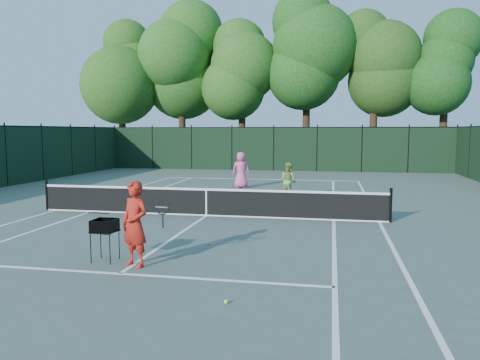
% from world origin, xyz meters
% --- Properties ---
extents(ground, '(90.00, 90.00, 0.00)m').
position_xyz_m(ground, '(0.00, 0.00, 0.00)').
color(ground, '#48574E').
rests_on(ground, ground).
extents(sideline_doubles_left, '(0.10, 23.77, 0.01)m').
position_xyz_m(sideline_doubles_left, '(-5.49, 0.00, 0.00)').
color(sideline_doubles_left, white).
rests_on(sideline_doubles_left, ground).
extents(sideline_doubles_right, '(0.10, 23.77, 0.01)m').
position_xyz_m(sideline_doubles_right, '(5.49, 0.00, 0.00)').
color(sideline_doubles_right, white).
rests_on(sideline_doubles_right, ground).
extents(sideline_singles_left, '(0.10, 23.77, 0.01)m').
position_xyz_m(sideline_singles_left, '(-4.12, 0.00, 0.00)').
color(sideline_singles_left, white).
rests_on(sideline_singles_left, ground).
extents(sideline_singles_right, '(0.10, 23.77, 0.01)m').
position_xyz_m(sideline_singles_right, '(4.12, 0.00, 0.00)').
color(sideline_singles_right, white).
rests_on(sideline_singles_right, ground).
extents(baseline_far, '(10.97, 0.10, 0.01)m').
position_xyz_m(baseline_far, '(0.00, 11.88, 0.00)').
color(baseline_far, white).
rests_on(baseline_far, ground).
extents(service_line_near, '(8.23, 0.10, 0.01)m').
position_xyz_m(service_line_near, '(0.00, -6.40, 0.00)').
color(service_line_near, white).
rests_on(service_line_near, ground).
extents(service_line_far, '(8.23, 0.10, 0.01)m').
position_xyz_m(service_line_far, '(0.00, 6.40, 0.00)').
color(service_line_far, white).
rests_on(service_line_far, ground).
extents(center_service_line, '(0.10, 12.80, 0.01)m').
position_xyz_m(center_service_line, '(0.00, 0.00, 0.00)').
color(center_service_line, white).
rests_on(center_service_line, ground).
extents(tennis_net, '(11.69, 0.09, 1.06)m').
position_xyz_m(tennis_net, '(0.00, 0.00, 0.48)').
color(tennis_net, black).
rests_on(tennis_net, ground).
extents(fence_far, '(24.00, 0.05, 3.00)m').
position_xyz_m(fence_far, '(0.00, 18.00, 1.50)').
color(fence_far, black).
rests_on(fence_far, ground).
extents(tree_0, '(6.40, 6.40, 13.14)m').
position_xyz_m(tree_0, '(-13.00, 21.50, 8.16)').
color(tree_0, black).
rests_on(tree_0, ground).
extents(tree_1, '(6.80, 6.80, 13.98)m').
position_xyz_m(tree_1, '(-8.00, 22.00, 8.69)').
color(tree_1, black).
rests_on(tree_1, ground).
extents(tree_2, '(6.00, 6.00, 12.40)m').
position_xyz_m(tree_2, '(-3.00, 21.80, 7.73)').
color(tree_2, black).
rests_on(tree_2, ground).
extents(tree_3, '(7.00, 7.00, 14.45)m').
position_xyz_m(tree_3, '(2.00, 22.30, 9.01)').
color(tree_3, black).
rests_on(tree_3, ground).
extents(tree_4, '(6.20, 6.20, 12.97)m').
position_xyz_m(tree_4, '(7.00, 21.60, 8.14)').
color(tree_4, black).
rests_on(tree_4, ground).
extents(tree_5, '(5.80, 5.80, 12.23)m').
position_xyz_m(tree_5, '(12.00, 22.10, 7.71)').
color(tree_5, black).
rests_on(tree_5, ground).
extents(coach, '(1.08, 0.63, 1.77)m').
position_xyz_m(coach, '(0.09, -5.86, 0.88)').
color(coach, red).
rests_on(coach, ground).
extents(player_pink, '(0.94, 0.68, 1.76)m').
position_xyz_m(player_pink, '(-0.33, 7.68, 0.88)').
color(player_pink, '#E75194').
rests_on(player_pink, ground).
extents(player_green, '(0.92, 0.90, 1.50)m').
position_xyz_m(player_green, '(2.29, 4.37, 0.75)').
color(player_green, '#84A552').
rests_on(player_green, ground).
extents(ball_hopper, '(0.55, 0.55, 0.91)m').
position_xyz_m(ball_hopper, '(-0.71, -5.62, 0.76)').
color(ball_hopper, black).
rests_on(ball_hopper, ground).
extents(loose_ball_near_cart, '(0.07, 0.07, 0.07)m').
position_xyz_m(loose_ball_near_cart, '(2.39, -7.55, 0.03)').
color(loose_ball_near_cart, '#E4F532').
rests_on(loose_ball_near_cart, ground).
extents(loose_ball_midcourt, '(0.07, 0.07, 0.07)m').
position_xyz_m(loose_ball_midcourt, '(1.09, -3.81, 0.03)').
color(loose_ball_midcourt, '#CFEB30').
rests_on(loose_ball_midcourt, ground).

